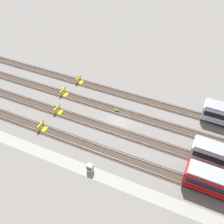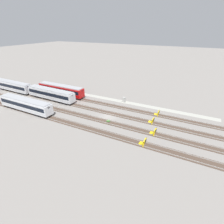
{
  "view_description": "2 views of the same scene",
  "coord_description": "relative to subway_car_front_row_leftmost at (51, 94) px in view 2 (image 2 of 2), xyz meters",
  "views": [
    {
      "loc": [
        12.34,
        -30.61,
        33.94
      ],
      "look_at": [
        -1.35,
        -0.0,
        1.8
      ],
      "focal_mm": 42.0,
      "sensor_mm": 36.0,
      "label": 1
    },
    {
      "loc": [
        -19.8,
        36.16,
        21.71
      ],
      "look_at": [
        -1.35,
        -0.0,
        1.8
      ],
      "focal_mm": 28.0,
      "sensor_mm": 36.0,
      "label": 2
    }
  ],
  "objects": [
    {
      "name": "ground_plane",
      "position": [
        -22.22,
        2.47,
        -2.04
      ],
      "size": [
        400.0,
        400.0,
        0.0
      ],
      "primitive_type": "plane",
      "color": "gray"
    },
    {
      "name": "service_walkway",
      "position": [
        -22.22,
        -9.12,
        -2.04
      ],
      "size": [
        54.0,
        2.0,
        0.01
      ],
      "primitive_type": "cube",
      "color": "#9E9E93",
      "rests_on": "ground"
    },
    {
      "name": "rail_track_nearest",
      "position": [
        -22.22,
        -4.77,
        -2.0
      ],
      "size": [
        90.0,
        2.23,
        0.21
      ],
      "color": "#47382D",
      "rests_on": "ground"
    },
    {
      "name": "rail_track_near_inner",
      "position": [
        -22.22,
        0.06,
        -2.0
      ],
      "size": [
        90.0,
        2.24,
        0.21
      ],
      "color": "#47382D",
      "rests_on": "ground"
    },
    {
      "name": "rail_track_middle",
      "position": [
        -22.22,
        4.89,
        -2.0
      ],
      "size": [
        90.0,
        2.24,
        0.21
      ],
      "color": "#47382D",
      "rests_on": "ground"
    },
    {
      "name": "rail_track_far_inner",
      "position": [
        -22.22,
        9.71,
        -2.0
      ],
      "size": [
        90.0,
        2.23,
        0.21
      ],
      "color": "#47382D",
      "rests_on": "ground"
    },
    {
      "name": "subway_car_front_row_leftmost",
      "position": [
        0.0,
        0.0,
        0.0
      ],
      "size": [
        18.06,
        3.27,
        3.7
      ],
      "color": "silver",
      "rests_on": "ground"
    },
    {
      "name": "subway_car_front_row_left_inner",
      "position": [
        19.0,
        0.11,
        0.0
      ],
      "size": [
        18.04,
        3.1,
        3.7
      ],
      "color": "silver",
      "rests_on": "ground"
    },
    {
      "name": "subway_car_front_row_centre",
      "position": [
        0.0,
        -4.72,
        0.0
      ],
      "size": [
        18.02,
        2.97,
        3.7
      ],
      "color": "#B71414",
      "rests_on": "ground"
    },
    {
      "name": "subway_car_front_row_right_inner",
      "position": [
        0.0,
        9.68,
        0.0
      ],
      "size": [
        18.02,
        2.96,
        3.7
      ],
      "color": "silver",
      "rests_on": "ground"
    },
    {
      "name": "bumper_stop_nearest_track",
      "position": [
        -33.76,
        -4.76,
        -1.53
      ],
      "size": [
        1.37,
        2.01,
        1.22
      ],
      "color": "gold",
      "rests_on": "ground"
    },
    {
      "name": "bumper_stop_near_inner_track",
      "position": [
        -33.57,
        0.05,
        -1.53
      ],
      "size": [
        1.35,
        2.0,
        1.22
      ],
      "color": "gold",
      "rests_on": "ground"
    },
    {
      "name": "bumper_stop_middle_track",
      "position": [
        -35.31,
        4.88,
        -1.53
      ],
      "size": [
        1.37,
        2.01,
        1.22
      ],
      "color": "gold",
      "rests_on": "ground"
    },
    {
      "name": "bumper_stop_far_inner_track",
      "position": [
        -34.45,
        9.71,
        -1.53
      ],
      "size": [
        1.35,
        2.0,
        1.22
      ],
      "color": "gold",
      "rests_on": "ground"
    },
    {
      "name": "electrical_cabinet",
      "position": [
        -22.03,
        -9.01,
        -1.24
      ],
      "size": [
        0.9,
        0.73,
        1.6
      ],
      "color": "#9E9E99",
      "rests_on": "ground"
    },
    {
      "name": "weed_clump",
      "position": [
        -23.65,
        4.7,
        -1.8
      ],
      "size": [
        0.92,
        0.7,
        0.64
      ],
      "color": "#4C7F3D",
      "rests_on": "ground"
    }
  ]
}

